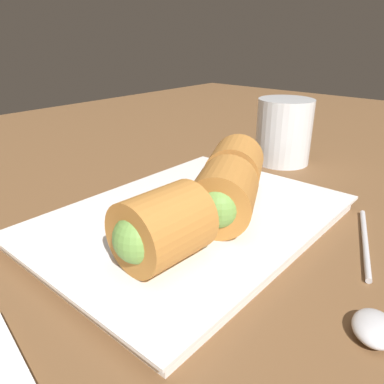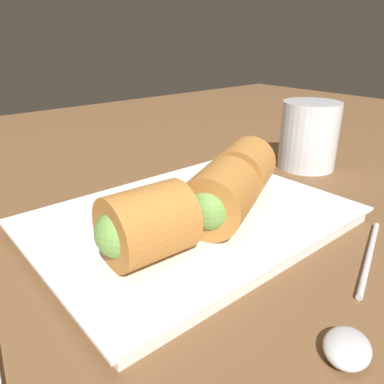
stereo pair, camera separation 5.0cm
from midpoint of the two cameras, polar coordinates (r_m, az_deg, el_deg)
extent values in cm
cube|color=brown|center=(38.16, -1.24, -6.18)|extent=(180.00, 140.00, 2.00)
cube|color=white|center=(36.64, -3.92, -4.71)|extent=(28.48, 20.73, 1.20)
cube|color=white|center=(36.29, -3.95, -3.66)|extent=(29.62, 21.56, 0.30)
cylinder|color=#B77533|center=(33.04, 0.49, -0.64)|extent=(8.20, 7.94, 5.72)
sphere|color=#6B9E47|center=(31.02, -0.52, -2.29)|extent=(3.72, 3.72, 3.72)
cylinder|color=#B77533|center=(40.16, 3.02, 3.74)|extent=(8.22, 7.97, 5.72)
sphere|color=beige|center=(38.04, 2.37, 2.63)|extent=(3.72, 3.72, 3.72)
cylinder|color=#B77533|center=(28.20, -9.61, -5.41)|extent=(6.54, 5.98, 5.72)
sphere|color=#6B9E47|center=(27.08, -13.47, -7.03)|extent=(3.72, 3.72, 3.72)
cylinder|color=silver|center=(36.49, 21.42, -7.16)|extent=(12.02, 4.80, 0.50)
ellipsoid|color=silver|center=(26.38, 21.09, -19.07)|extent=(4.27, 3.78, 1.23)
cylinder|color=silver|center=(55.27, 11.31, 9.00)|extent=(7.85, 7.85, 9.18)
camera|label=1|loc=(0.03, -94.06, -1.73)|focal=35.00mm
camera|label=2|loc=(0.03, 85.94, 1.73)|focal=35.00mm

